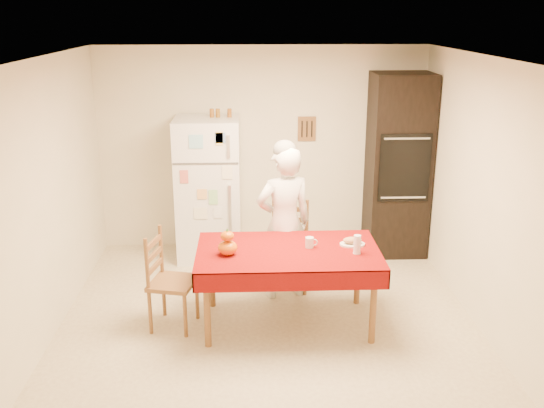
{
  "coord_description": "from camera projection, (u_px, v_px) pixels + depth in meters",
  "views": [
    {
      "loc": [
        -0.18,
        -5.08,
        2.89
      ],
      "look_at": [
        0.04,
        0.2,
        1.19
      ],
      "focal_mm": 40.0,
      "sensor_mm": 36.0,
      "label": 1
    }
  ],
  "objects": [
    {
      "name": "chair_far",
      "position": [
        290.0,
        242.0,
        6.52
      ],
      "size": [
        0.47,
        0.45,
        0.95
      ],
      "rotation": [
        0.0,
        0.0,
        -0.13
      ],
      "color": "brown",
      "rests_on": "floor"
    },
    {
      "name": "oven_cabinet",
      "position": [
        398.0,
        166.0,
        7.28
      ],
      "size": [
        0.7,
        0.62,
        2.2
      ],
      "color": "black",
      "rests_on": "floor"
    },
    {
      "name": "pumpkin_lower",
      "position": [
        228.0,
        248.0,
        5.49
      ],
      "size": [
        0.18,
        0.18,
        0.13
      ],
      "primitive_type": "ellipsoid",
      "color": "#D14204",
      "rests_on": "dining_table"
    },
    {
      "name": "pumpkin_upper",
      "position": [
        227.0,
        236.0,
        5.46
      ],
      "size": [
        0.12,
        0.12,
        0.09
      ],
      "primitive_type": "ellipsoid",
      "color": "red",
      "rests_on": "pumpkin_lower"
    },
    {
      "name": "spice_jar_right",
      "position": [
        229.0,
        113.0,
        7.01
      ],
      "size": [
        0.05,
        0.05,
        0.1
      ],
      "primitive_type": "cylinder",
      "color": "brown",
      "rests_on": "refrigerator"
    },
    {
      "name": "floor",
      "position": [
        269.0,
        330.0,
        5.72
      ],
      "size": [
        4.5,
        4.5,
        0.0
      ],
      "primitive_type": "plane",
      "color": "tan",
      "rests_on": "ground"
    },
    {
      "name": "refrigerator",
      "position": [
        209.0,
        189.0,
        7.22
      ],
      "size": [
        0.75,
        0.74,
        1.7
      ],
      "color": "white",
      "rests_on": "floor"
    },
    {
      "name": "spice_jar_mid",
      "position": [
        218.0,
        113.0,
        7.0
      ],
      "size": [
        0.05,
        0.05,
        0.1
      ],
      "primitive_type": "cylinder",
      "color": "brown",
      "rests_on": "refrigerator"
    },
    {
      "name": "bread_plate",
      "position": [
        352.0,
        244.0,
        5.73
      ],
      "size": [
        0.24,
        0.24,
        0.02
      ],
      "primitive_type": "cylinder",
      "color": "white",
      "rests_on": "dining_table"
    },
    {
      "name": "dining_table",
      "position": [
        288.0,
        257.0,
        5.64
      ],
      "size": [
        1.7,
        1.0,
        0.76
      ],
      "color": "brown",
      "rests_on": "floor"
    },
    {
      "name": "seated_woman",
      "position": [
        284.0,
        223.0,
        6.19
      ],
      "size": [
        0.67,
        0.53,
        1.61
      ],
      "primitive_type": "imported",
      "rotation": [
        0.0,
        0.0,
        3.41
      ],
      "color": "silver",
      "rests_on": "floor"
    },
    {
      "name": "spice_jar_left",
      "position": [
        212.0,
        113.0,
        7.0
      ],
      "size": [
        0.05,
        0.05,
        0.1
      ],
      "primitive_type": "cylinder",
      "color": "brown",
      "rests_on": "refrigerator"
    },
    {
      "name": "wine_glass",
      "position": [
        357.0,
        244.0,
        5.51
      ],
      "size": [
        0.07,
        0.07,
        0.18
      ],
      "primitive_type": "cylinder",
      "color": "white",
      "rests_on": "dining_table"
    },
    {
      "name": "coffee_mug",
      "position": [
        309.0,
        243.0,
        5.66
      ],
      "size": [
        0.08,
        0.08,
        0.1
      ],
      "primitive_type": "cylinder",
      "color": "silver",
      "rests_on": "dining_table"
    },
    {
      "name": "room_shell",
      "position": [
        269.0,
        164.0,
        5.23
      ],
      "size": [
        4.02,
        4.52,
        2.51
      ],
      "color": "beige",
      "rests_on": "ground"
    },
    {
      "name": "bread_loaf",
      "position": [
        352.0,
        240.0,
        5.72
      ],
      "size": [
        0.18,
        0.1,
        0.06
      ],
      "primitive_type": "ellipsoid",
      "color": "#A97D53",
      "rests_on": "bread_plate"
    },
    {
      "name": "chair_left",
      "position": [
        166.0,
        277.0,
        5.67
      ],
      "size": [
        0.48,
        0.5,
        0.95
      ],
      "rotation": [
        0.0,
        0.0,
        1.34
      ],
      "color": "brown",
      "rests_on": "floor"
    }
  ]
}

